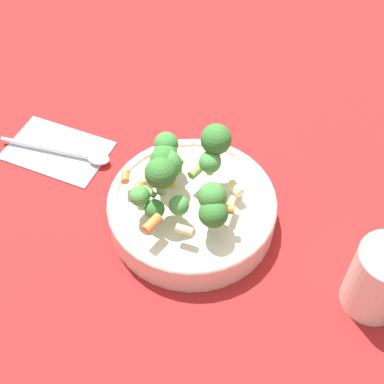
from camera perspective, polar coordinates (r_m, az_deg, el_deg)
ground_plane at (r=0.80m, az=0.00°, el=-2.94°), size 3.00×3.00×0.00m
bowl at (r=0.78m, az=0.00°, el=-1.76°), size 0.25×0.25×0.05m
pasta_salad at (r=0.73m, az=-1.01°, el=2.02°), size 0.17×0.17×0.10m
cup at (r=0.72m, az=19.47°, el=-8.66°), size 0.08×0.08×0.11m
napkin at (r=0.92m, az=-14.16°, el=4.36°), size 0.20×0.17×0.01m
spoon at (r=0.89m, az=-12.46°, el=4.01°), size 0.17×0.12×0.01m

